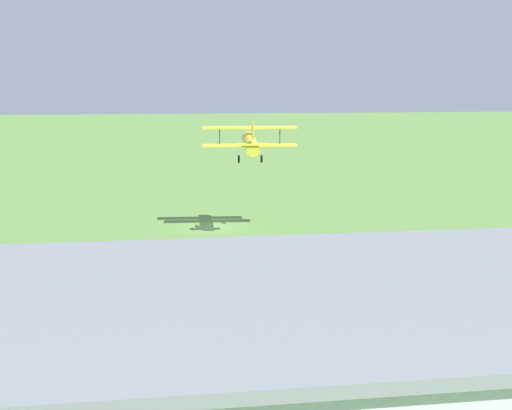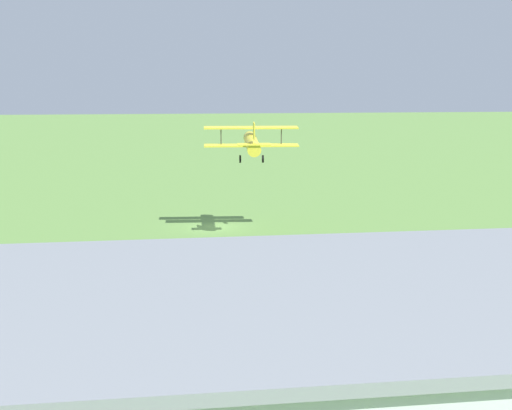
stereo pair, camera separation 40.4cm
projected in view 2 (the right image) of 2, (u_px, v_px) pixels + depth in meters
ground_plane at (213, 227)px, 65.05m from camera, size 400.00×400.00×0.00m
hangar at (290, 382)px, 24.14m from camera, size 31.04×16.05×6.54m
biplane at (252, 142)px, 61.00m from camera, size 7.99×7.61×3.61m
person_at_fence_line at (394, 299)px, 41.42m from camera, size 0.52×0.52×1.66m
person_crossing_taxiway at (267, 299)px, 41.66m from camera, size 0.53×0.53×1.56m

